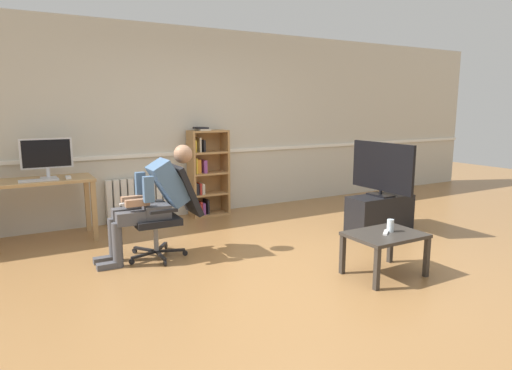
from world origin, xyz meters
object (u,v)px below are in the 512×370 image
object	(u,v)px
imac_monitor	(47,155)
keyboard	(39,180)
computer_desk	(43,190)
office_chair	(169,208)
bookshelf	(206,174)
spare_remote	(386,232)
computer_mouse	(68,177)
drinking_glass	(390,226)
tv_screen	(382,168)
coffee_table	(385,239)
tv_stand	(380,213)
radiator	(138,200)
person_seated	(153,198)

from	to	relation	value
imac_monitor	keyboard	world-z (taller)	imac_monitor
computer_desk	keyboard	bearing A→B (deg)	-107.16
office_chair	bookshelf	bearing A→B (deg)	145.49
computer_desk	keyboard	size ratio (longest dim) A/B	2.68
computer_desk	spare_remote	size ratio (longest dim) A/B	7.40
imac_monitor	office_chair	bearing A→B (deg)	-50.60
computer_mouse	drinking_glass	size ratio (longest dim) A/B	0.84
bookshelf	office_chair	distance (m)	1.83
keyboard	computer_mouse	bearing A→B (deg)	3.66
computer_desk	imac_monitor	size ratio (longest dim) A/B	1.95
computer_mouse	office_chair	bearing A→B (deg)	-51.64
office_chair	computer_mouse	bearing A→B (deg)	-140.47
tv_screen	coffee_table	world-z (taller)	tv_screen
keyboard	office_chair	world-z (taller)	office_chair
spare_remote	tv_stand	bearing A→B (deg)	98.35
bookshelf	tv_stand	distance (m)	2.51
coffee_table	spare_remote	xyz separation A→B (m)	(-0.00, -0.01, 0.07)
office_chair	drinking_glass	world-z (taller)	office_chair
radiator	drinking_glass	bearing A→B (deg)	-63.31
bookshelf	person_seated	xyz separation A→B (m)	(-1.23, -1.48, 0.03)
tv_screen	spare_remote	world-z (taller)	tv_screen
drinking_glass	spare_remote	distance (m)	0.10
person_seated	coffee_table	size ratio (longest dim) A/B	1.71
computer_desk	keyboard	xyz separation A→B (m)	(-0.04, -0.14, 0.14)
imac_monitor	tv_stand	bearing A→B (deg)	-24.34
computer_desk	person_seated	world-z (taller)	person_seated
imac_monitor	tv_stand	size ratio (longest dim) A/B	0.65
office_chair	person_seated	world-z (taller)	person_seated
bookshelf	imac_monitor	bearing A→B (deg)	-174.20
keyboard	drinking_glass	distance (m)	3.84
coffee_table	tv_screen	bearing A→B (deg)	46.46
computer_mouse	spare_remote	size ratio (longest dim) A/B	0.67
computer_mouse	person_seated	xyz separation A→B (m)	(0.68, -1.07, -0.13)
spare_remote	bookshelf	bearing A→B (deg)	151.28
computer_mouse	radiator	bearing A→B (deg)	28.62
tv_stand	office_chair	bearing A→B (deg)	171.25
keyboard	office_chair	bearing A→B (deg)	-42.16
keyboard	imac_monitor	bearing A→B (deg)	61.35
radiator	tv_screen	distance (m)	3.31
computer_mouse	spare_remote	world-z (taller)	computer_mouse
bookshelf	computer_desk	bearing A→B (deg)	-172.39
person_seated	spare_remote	xyz separation A→B (m)	(1.74, -1.57, -0.22)
tv_screen	spare_remote	xyz separation A→B (m)	(-1.10, -1.16, -0.40)
person_seated	keyboard	bearing A→B (deg)	-135.29
imac_monitor	coffee_table	world-z (taller)	imac_monitor
computer_desk	drinking_glass	world-z (taller)	computer_desk
office_chair	tv_stand	xyz separation A→B (m)	(2.67, -0.41, -0.29)
computer_desk	spare_remote	world-z (taller)	computer_desk
office_chair	tv_screen	world-z (taller)	tv_screen
bookshelf	drinking_glass	bearing A→B (deg)	-78.91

